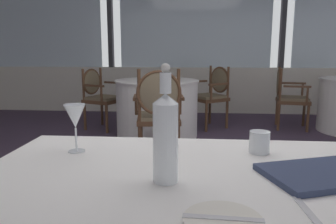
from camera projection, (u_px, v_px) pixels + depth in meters
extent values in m
plane|color=#47384C|center=(191.00, 216.00, 2.35)|extent=(14.00, 14.00, 0.00)
cube|color=silver|center=(194.00, 90.00, 6.23)|extent=(10.02, 0.12, 0.85)
cube|color=silver|center=(29.00, 17.00, 6.25)|extent=(2.76, 0.02, 1.87)
cube|color=silver|center=(195.00, 16.00, 6.00)|extent=(2.76, 0.02, 1.87)
cube|color=#333338|center=(110.00, 16.00, 6.11)|extent=(0.08, 0.14, 1.87)
cube|color=#333338|center=(284.00, 15.00, 5.85)|extent=(0.08, 0.14, 1.87)
cube|color=white|center=(188.00, 180.00, 1.04)|extent=(1.38, 0.92, 0.02)
cylinder|color=silver|center=(223.00, 220.00, 0.76)|extent=(0.18, 0.18, 0.01)
cube|color=silver|center=(223.00, 218.00, 0.76)|extent=(0.19, 0.03, 0.00)
cube|color=silver|center=(312.00, 216.00, 0.78)|extent=(0.03, 0.21, 0.00)
cylinder|color=white|center=(166.00, 143.00, 0.98)|extent=(0.08, 0.08, 0.24)
cone|color=white|center=(165.00, 98.00, 0.95)|extent=(0.08, 0.08, 0.03)
cylinder|color=white|center=(165.00, 83.00, 0.94)|extent=(0.03, 0.03, 0.06)
sphere|color=silver|center=(165.00, 68.00, 0.94)|extent=(0.03, 0.03, 0.03)
cylinder|color=white|center=(77.00, 151.00, 1.29)|extent=(0.06, 0.06, 0.00)
cylinder|color=white|center=(76.00, 139.00, 1.28)|extent=(0.01, 0.01, 0.09)
cone|color=white|center=(75.00, 116.00, 1.27)|extent=(0.08, 0.08, 0.09)
cylinder|color=white|center=(259.00, 142.00, 1.27)|extent=(0.08, 0.08, 0.09)
cube|color=#2D3856|center=(321.00, 174.00, 1.03)|extent=(0.40, 0.34, 0.02)
cube|color=brown|center=(293.00, 101.00, 4.93)|extent=(0.53, 0.53, 0.05)
cube|color=#75664C|center=(293.00, 98.00, 4.92)|extent=(0.49, 0.49, 0.04)
cylinder|color=brown|center=(304.00, 114.00, 5.11)|extent=(0.04, 0.04, 0.39)
cylinder|color=brown|center=(308.00, 119.00, 4.73)|extent=(0.04, 0.04, 0.39)
cylinder|color=brown|center=(277.00, 113.00, 5.21)|extent=(0.04, 0.04, 0.39)
cylinder|color=brown|center=(279.00, 117.00, 4.83)|extent=(0.04, 0.04, 0.39)
cylinder|color=brown|center=(279.00, 82.00, 5.12)|extent=(0.04, 0.04, 0.47)
cylinder|color=brown|center=(281.00, 85.00, 4.74)|extent=(0.04, 0.04, 0.47)
ellipsoid|color=#75664C|center=(279.00, 82.00, 4.93)|extent=(0.12, 0.39, 0.40)
torus|color=brown|center=(279.00, 82.00, 4.93)|extent=(0.10, 0.41, 0.41)
cube|color=brown|center=(293.00, 83.00, 5.12)|extent=(0.37, 0.10, 0.03)
cylinder|color=brown|center=(302.00, 90.00, 5.10)|extent=(0.03, 0.03, 0.22)
cube|color=brown|center=(297.00, 87.00, 4.64)|extent=(0.37, 0.10, 0.03)
cylinder|color=brown|center=(307.00, 95.00, 4.63)|extent=(0.03, 0.03, 0.22)
cylinder|color=white|center=(157.00, 81.00, 4.43)|extent=(1.13, 1.13, 0.02)
cylinder|color=white|center=(157.00, 109.00, 4.50)|extent=(1.10, 1.10, 0.75)
cube|color=brown|center=(104.00, 100.00, 4.90)|extent=(0.60, 0.60, 0.05)
cube|color=#75664C|center=(104.00, 98.00, 4.89)|extent=(0.55, 0.55, 0.04)
cylinder|color=brown|center=(123.00, 114.00, 5.03)|extent=(0.04, 0.04, 0.40)
cylinder|color=brown|center=(107.00, 119.00, 4.68)|extent=(0.04, 0.04, 0.40)
cylinder|color=brown|center=(102.00, 112.00, 5.21)|extent=(0.04, 0.04, 0.40)
cylinder|color=brown|center=(85.00, 117.00, 4.86)|extent=(0.04, 0.04, 0.40)
cylinder|color=brown|center=(101.00, 82.00, 5.12)|extent=(0.04, 0.04, 0.45)
cylinder|color=brown|center=(83.00, 84.00, 4.77)|extent=(0.04, 0.04, 0.45)
ellipsoid|color=#75664C|center=(92.00, 82.00, 4.95)|extent=(0.20, 0.38, 0.37)
torus|color=brown|center=(92.00, 82.00, 4.95)|extent=(0.18, 0.37, 0.39)
cube|color=brown|center=(114.00, 83.00, 5.06)|extent=(0.35, 0.17, 0.03)
cylinder|color=brown|center=(122.00, 90.00, 5.02)|extent=(0.03, 0.03, 0.22)
cube|color=brown|center=(93.00, 86.00, 4.63)|extent=(0.35, 0.17, 0.03)
cylinder|color=brown|center=(101.00, 94.00, 4.58)|extent=(0.03, 0.03, 0.22)
cube|color=brown|center=(159.00, 120.00, 3.61)|extent=(0.52, 0.52, 0.05)
cube|color=#75664C|center=(159.00, 116.00, 3.60)|extent=(0.48, 0.48, 0.04)
cylinder|color=brown|center=(141.00, 135.00, 3.83)|extent=(0.04, 0.04, 0.39)
cylinder|color=brown|center=(175.00, 134.00, 3.85)|extent=(0.04, 0.04, 0.39)
cylinder|color=brown|center=(140.00, 144.00, 3.44)|extent=(0.04, 0.04, 0.39)
cylinder|color=brown|center=(178.00, 144.00, 3.46)|extent=(0.04, 0.04, 0.39)
cylinder|color=brown|center=(139.00, 96.00, 3.35)|extent=(0.04, 0.04, 0.54)
cylinder|color=brown|center=(178.00, 95.00, 3.37)|extent=(0.04, 0.04, 0.54)
ellipsoid|color=#75664C|center=(159.00, 93.00, 3.34)|extent=(0.39, 0.10, 0.45)
torus|color=brown|center=(159.00, 93.00, 3.34)|extent=(0.46, 0.09, 0.46)
cube|color=brown|center=(135.00, 97.00, 3.57)|extent=(0.08, 0.37, 0.03)
cylinder|color=brown|center=(136.00, 105.00, 3.73)|extent=(0.03, 0.03, 0.22)
cube|color=brown|center=(181.00, 97.00, 3.59)|extent=(0.08, 0.37, 0.03)
cylinder|color=brown|center=(180.00, 105.00, 3.75)|extent=(0.03, 0.03, 0.22)
cube|color=brown|center=(208.00, 99.00, 4.98)|extent=(0.65, 0.65, 0.05)
cube|color=#75664C|center=(209.00, 96.00, 4.97)|extent=(0.59, 0.59, 0.04)
cylinder|color=brown|center=(206.00, 118.00, 4.75)|extent=(0.04, 0.04, 0.42)
cylinder|color=brown|center=(190.00, 113.00, 5.08)|extent=(0.04, 0.04, 0.42)
cylinder|color=brown|center=(227.00, 115.00, 4.96)|extent=(0.04, 0.04, 0.42)
cylinder|color=brown|center=(210.00, 111.00, 5.29)|extent=(0.04, 0.04, 0.42)
cylinder|color=brown|center=(228.00, 82.00, 4.87)|extent=(0.04, 0.04, 0.46)
cylinder|color=brown|center=(210.00, 80.00, 5.20)|extent=(0.04, 0.04, 0.46)
ellipsoid|color=#75664C|center=(220.00, 80.00, 5.04)|extent=(0.28, 0.34, 0.39)
torus|color=brown|center=(220.00, 80.00, 5.04)|extent=(0.27, 0.34, 0.40)
cube|color=brown|center=(219.00, 84.00, 4.71)|extent=(0.31, 0.25, 0.03)
cylinder|color=brown|center=(211.00, 92.00, 4.66)|extent=(0.03, 0.03, 0.22)
cube|color=brown|center=(197.00, 81.00, 5.13)|extent=(0.31, 0.25, 0.03)
cylinder|color=brown|center=(190.00, 89.00, 5.07)|extent=(0.03, 0.03, 0.22)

